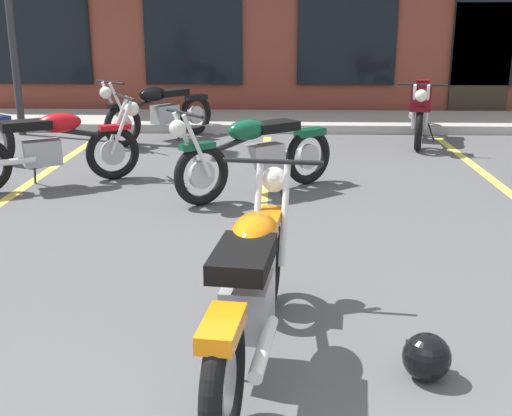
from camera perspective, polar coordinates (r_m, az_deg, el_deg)
ground_plane at (r=4.66m, az=-0.13°, el=-6.91°), size 80.00×80.00×0.00m
sidewalk_kerb at (r=11.49m, az=1.12°, el=7.75°), size 22.00×1.80×0.14m
brick_storefront_building at (r=15.46m, az=1.40°, el=17.53°), size 14.42×6.93×4.15m
painted_stall_lines at (r=7.97m, az=0.75°, el=3.21°), size 10.97×4.80×0.01m
motorcycle_foreground_classic at (r=3.51m, az=-0.40°, el=-6.94°), size 0.71×2.11×0.98m
motorcycle_silver_naked at (r=6.89m, az=0.03°, el=4.97°), size 1.76×1.52×0.98m
motorcycle_blue_standard at (r=10.05m, az=14.41°, el=8.57°), size 0.80×2.08×0.98m
motorcycle_green_cafe_racer at (r=10.07m, az=-8.57°, el=8.54°), size 1.57×1.73×0.98m
motorcycle_cream_vintage at (r=7.57m, az=-17.77°, el=5.24°), size 1.89×1.30×0.98m
helmet_on_pavement at (r=3.62m, az=14.93°, el=-12.66°), size 0.26×0.26×0.26m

